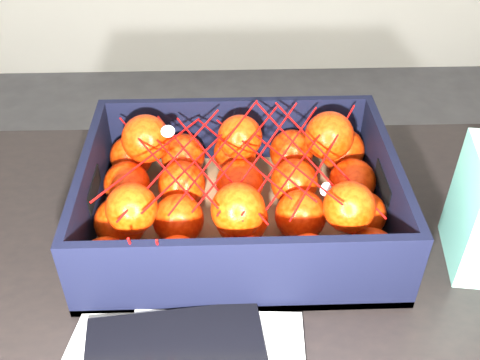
{
  "coord_description": "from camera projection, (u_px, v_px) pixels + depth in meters",
  "views": [
    {
      "loc": [
        0.06,
        -0.79,
        1.33
      ],
      "look_at": [
        0.08,
        -0.21,
        0.86
      ],
      "focal_mm": 41.53,
      "sensor_mm": 36.0,
      "label": 1
    }
  ],
  "objects": [
    {
      "name": "table",
      "position": [
        197.0,
        341.0,
        0.79
      ],
      "size": [
        1.2,
        0.81,
        0.75
      ],
      "color": "black",
      "rests_on": "ground"
    },
    {
      "name": "produce_crate",
      "position": [
        239.0,
        206.0,
        0.81
      ],
      "size": [
        0.44,
        0.33,
        0.12
      ],
      "color": "olive",
      "rests_on": "table"
    },
    {
      "name": "clementine_heap",
      "position": [
        240.0,
        193.0,
        0.8
      ],
      "size": [
        0.42,
        0.31,
        0.13
      ],
      "color": "red",
      "rests_on": "produce_crate"
    },
    {
      "name": "mesh_net",
      "position": [
        235.0,
        161.0,
        0.75
      ],
      "size": [
        0.36,
        0.29,
        0.1
      ],
      "color": "red",
      "rests_on": "clementine_heap"
    }
  ]
}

